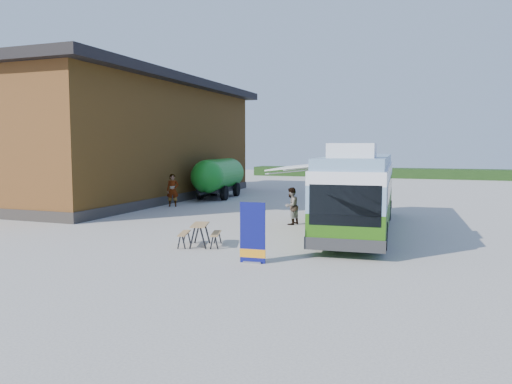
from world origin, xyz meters
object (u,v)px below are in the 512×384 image
at_px(person_a, 173,190).
at_px(person_b, 291,206).
at_px(bus, 359,189).
at_px(slurry_tanker, 219,175).
at_px(banner, 253,238).
at_px(picnic_table, 200,230).

distance_m(person_a, person_b, 8.87).
distance_m(bus, slurry_tanker, 14.19).
distance_m(banner, person_a, 14.21).
relative_size(bus, person_a, 6.22).
bearing_deg(slurry_tanker, bus, -48.96).
bearing_deg(bus, picnic_table, -136.27).
bearing_deg(picnic_table, banner, -51.36).
bearing_deg(person_a, bus, -48.37).
relative_size(picnic_table, person_a, 0.89).
bearing_deg(person_b, slurry_tanker, -124.13).
bearing_deg(picnic_table, person_b, 56.42).
relative_size(bus, picnic_table, 7.03).
bearing_deg(banner, slurry_tanker, 113.22).
height_order(person_a, person_b, person_a).
height_order(picnic_table, person_a, person_a).
height_order(bus, slurry_tanker, bus).
bearing_deg(slurry_tanker, picnic_table, -74.12).
xyz_separation_m(banner, person_a, (-8.93, 11.05, 0.19)).
height_order(banner, picnic_table, banner).
distance_m(person_b, slurry_tanker, 11.80).
bearing_deg(person_a, person_b, -52.39).
relative_size(person_a, slurry_tanker, 0.27).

